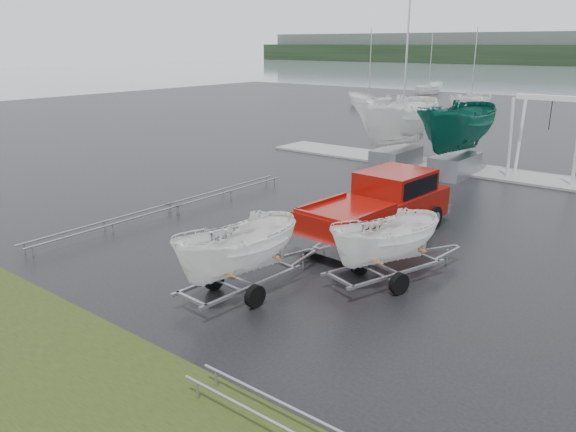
{
  "coord_description": "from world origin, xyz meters",
  "views": [
    {
      "loc": [
        7.88,
        -15.87,
        6.48
      ],
      "look_at": [
        -2.78,
        -2.5,
        1.2
      ],
      "focal_mm": 35.0,
      "sensor_mm": 36.0,
      "label": 1
    }
  ],
  "objects_px": {
    "trailer_parked": "(388,203)",
    "boat_hoist": "(549,126)",
    "pickup_truck": "(382,204)",
    "trailer_hitched": "(237,206)"
  },
  "relations": [
    {
      "from": "pickup_truck",
      "to": "trailer_hitched",
      "type": "bearing_deg",
      "value": -90.0
    },
    {
      "from": "trailer_hitched",
      "to": "boat_hoist",
      "type": "relative_size",
      "value": 1.12
    },
    {
      "from": "trailer_parked",
      "to": "boat_hoist",
      "type": "relative_size",
      "value": 1.04
    },
    {
      "from": "pickup_truck",
      "to": "boat_hoist",
      "type": "distance_m",
      "value": 12.43
    },
    {
      "from": "pickup_truck",
      "to": "boat_hoist",
      "type": "relative_size",
      "value": 1.62
    },
    {
      "from": "pickup_truck",
      "to": "boat_hoist",
      "type": "bearing_deg",
      "value": 83.82
    },
    {
      "from": "trailer_hitched",
      "to": "pickup_truck",
      "type": "bearing_deg",
      "value": 90.0
    },
    {
      "from": "pickup_truck",
      "to": "trailer_parked",
      "type": "distance_m",
      "value": 4.36
    },
    {
      "from": "pickup_truck",
      "to": "trailer_hitched",
      "type": "distance_m",
      "value": 6.94
    },
    {
      "from": "pickup_truck",
      "to": "boat_hoist",
      "type": "height_order",
      "value": "boat_hoist"
    }
  ]
}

